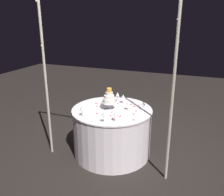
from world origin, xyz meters
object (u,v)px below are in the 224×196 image
object	(u,v)px
wine_glass_0	(143,104)
wine_glass_2	(115,114)
decorative_arch	(102,61)
main_table	(112,131)
cake_knife	(104,115)
wine_glass_1	(118,95)
wine_glass_3	(123,97)
wine_glass_6	(104,114)
wine_glass_5	(128,103)
tiered_cake	(109,98)
wine_glass_4	(82,109)

from	to	relation	value
wine_glass_0	wine_glass_2	size ratio (longest dim) A/B	0.94
decorative_arch	main_table	distance (m)	1.19
wine_glass_2	cake_knife	world-z (taller)	wine_glass_2
wine_glass_1	cake_knife	distance (m)	0.62
decorative_arch	wine_glass_3	bearing A→B (deg)	-96.21
main_table	wine_glass_1	size ratio (longest dim) A/B	7.76
wine_glass_1	cake_knife	size ratio (longest dim) A/B	0.55
wine_glass_0	wine_glass_2	xyz separation A→B (m)	(0.24, 0.52, 0.01)
wine_glass_6	wine_glass_5	bearing A→B (deg)	-106.94
wine_glass_5	tiered_cake	bearing A→B (deg)	10.11
tiered_cake	wine_glass_1	distance (m)	0.37
decorative_arch	wine_glass_5	bearing A→B (deg)	-122.33
decorative_arch	main_table	size ratio (longest dim) A/B	1.97
cake_knife	tiered_cake	bearing A→B (deg)	-85.18
wine_glass_4	wine_glass_3	bearing A→B (deg)	-117.02
tiered_cake	wine_glass_4	world-z (taller)	tiered_cake
wine_glass_5	wine_glass_6	world-z (taller)	wine_glass_5
decorative_arch	wine_glass_0	size ratio (longest dim) A/B	16.94
wine_glass_3	decorative_arch	bearing A→B (deg)	83.79
cake_knife	wine_glass_1	bearing A→B (deg)	-87.62
wine_glass_3	cake_knife	distance (m)	0.57
decorative_arch	wine_glass_5	xyz separation A→B (m)	(-0.23, -0.37, -0.65)
wine_glass_5	cake_knife	distance (m)	0.41
wine_glass_6	tiered_cake	bearing A→B (deg)	-76.16
wine_glass_6	wine_glass_2	bearing A→B (deg)	-145.47
decorative_arch	wine_glass_2	xyz separation A→B (m)	(-0.20, 0.07, -0.66)
wine_glass_3	wine_glass_4	distance (m)	0.78
wine_glass_4	wine_glass_6	world-z (taller)	wine_glass_6
wine_glass_4	wine_glass_6	xyz separation A→B (m)	(-0.36, 0.09, 0.00)
tiered_cake	wine_glass_2	distance (m)	0.46
wine_glass_5	wine_glass_1	bearing A→B (deg)	-48.61
wine_glass_2	wine_glass_3	bearing A→B (deg)	-79.35
wine_glass_6	decorative_arch	bearing A→B (deg)	-63.65
wine_glass_1	wine_glass_3	bearing A→B (deg)	153.58
wine_glass_0	wine_glass_4	size ratio (longest dim) A/B	0.94
wine_glass_6	wine_glass_0	bearing A→B (deg)	-120.68
wine_glass_4	wine_glass_6	distance (m)	0.37
wine_glass_2	wine_glass_4	size ratio (longest dim) A/B	1.00
wine_glass_5	wine_glass_4	bearing A→B (deg)	39.80
wine_glass_2	wine_glass_6	xyz separation A→B (m)	(0.12, 0.09, 0.01)
wine_glass_1	wine_glass_5	size ratio (longest dim) A/B	0.97
wine_glass_3	wine_glass_5	size ratio (longest dim) A/B	0.91
tiered_cake	wine_glass_6	distance (m)	0.49
wine_glass_5	decorative_arch	bearing A→B (deg)	57.67
decorative_arch	cake_knife	world-z (taller)	decorative_arch
wine_glass_2	wine_glass_3	world-z (taller)	wine_glass_2
main_table	wine_glass_1	bearing A→B (deg)	-82.81
wine_glass_1	wine_glass_6	xyz separation A→B (m)	(-0.12, 0.84, -0.00)
wine_glass_6	cake_knife	distance (m)	0.27
wine_glass_1	decorative_arch	bearing A→B (deg)	93.83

